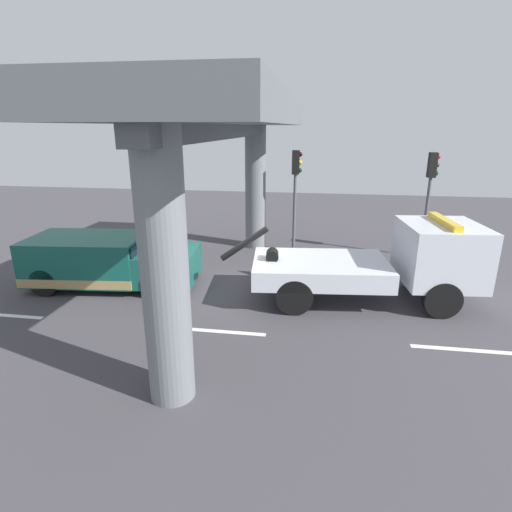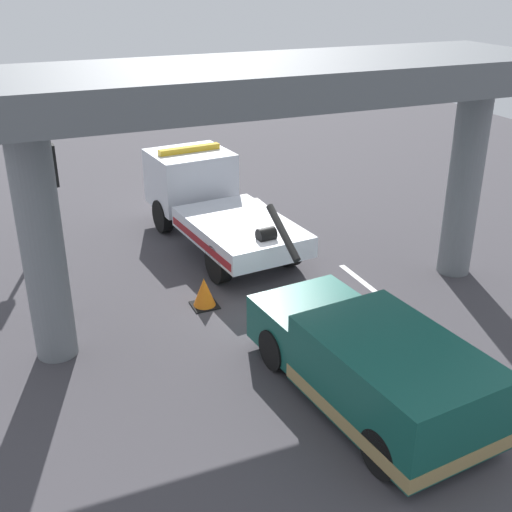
{
  "view_description": "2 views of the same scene",
  "coord_description": "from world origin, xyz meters",
  "views": [
    {
      "loc": [
        2.41,
        -11.34,
        4.86
      ],
      "look_at": [
        0.63,
        0.26,
        1.11
      ],
      "focal_mm": 28.47,
      "sensor_mm": 36.0,
      "label": 1
    },
    {
      "loc": [
        -12.28,
        5.73,
        7.4
      ],
      "look_at": [
        -0.33,
        0.67,
        1.52
      ],
      "focal_mm": 45.06,
      "sensor_mm": 36.0,
      "label": 2
    }
  ],
  "objects": [
    {
      "name": "ground_plane",
      "position": [
        0.0,
        0.0,
        -0.05
      ],
      "size": [
        60.0,
        40.0,
        0.1
      ],
      "primitive_type": "cube",
      "color": "#423F44"
    },
    {
      "name": "lane_stripe_mid",
      "position": [
        0.0,
        -2.54,
        0.0
      ],
      "size": [
        2.6,
        0.16,
        0.01
      ],
      "primitive_type": "cube",
      "color": "silver",
      "rests_on": "ground"
    },
    {
      "name": "lane_stripe_east",
      "position": [
        6.0,
        -2.54,
        0.0
      ],
      "size": [
        2.6,
        0.16,
        0.01
      ],
      "primitive_type": "cube",
      "color": "silver",
      "rests_on": "ground"
    },
    {
      "name": "tow_truck_white",
      "position": [
        4.48,
        0.08,
        1.2
      ],
      "size": [
        7.34,
        2.96,
        2.46
      ],
      "color": "silver",
      "rests_on": "ground"
    },
    {
      "name": "towed_van_green",
      "position": [
        -4.15,
        -0.01,
        0.78
      ],
      "size": [
        5.38,
        2.67,
        1.58
      ],
      "color": "#145147",
      "rests_on": "ground"
    },
    {
      "name": "overpass_structure",
      "position": [
        -0.14,
        0.0,
        4.77
      ],
      "size": [
        3.6,
        12.19,
        5.64
      ],
      "color": "slate",
      "rests_on": "ground"
    },
    {
      "name": "traffic_light_near",
      "position": [
        1.52,
        4.65,
        2.93
      ],
      "size": [
        0.39,
        0.32,
        4.0
      ],
      "color": "#515456",
      "rests_on": "ground"
    },
    {
      "name": "traffic_light_far",
      "position": [
        6.52,
        4.65,
        2.9
      ],
      "size": [
        0.39,
        0.32,
        3.97
      ],
      "color": "#515456",
      "rests_on": "ground"
    },
    {
      "name": "traffic_cone_orange",
      "position": [
        0.6,
        1.6,
        0.35
      ],
      "size": [
        0.61,
        0.61,
        0.73
      ],
      "color": "orange",
      "rests_on": "ground"
    }
  ]
}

